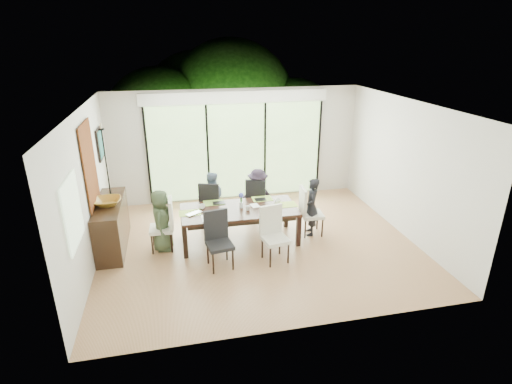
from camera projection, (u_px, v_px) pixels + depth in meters
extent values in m
cube|color=brown|center=(259.00, 244.00, 7.87)|extent=(6.00, 5.00, 0.01)
cube|color=white|center=(259.00, 105.00, 6.87)|extent=(6.00, 5.00, 0.01)
cube|color=beige|center=(236.00, 145.00, 9.65)|extent=(6.00, 0.02, 2.70)
cube|color=white|center=(302.00, 244.00, 5.09)|extent=(6.00, 0.02, 2.70)
cube|color=beige|center=(86.00, 192.00, 6.78)|extent=(0.02, 5.00, 2.70)
cube|color=beige|center=(406.00, 169.00, 7.96)|extent=(0.02, 5.00, 2.70)
cube|color=#598C3F|center=(237.00, 152.00, 9.67)|extent=(4.20, 0.02, 2.30)
cube|color=white|center=(236.00, 97.00, 9.19)|extent=(4.40, 0.06, 0.28)
cube|color=black|center=(148.00, 157.00, 9.25)|extent=(0.05, 0.04, 2.30)
cube|color=black|center=(208.00, 153.00, 9.53)|extent=(0.05, 0.04, 2.30)
cube|color=black|center=(265.00, 150.00, 9.80)|extent=(0.05, 0.04, 2.30)
cube|color=black|center=(319.00, 147.00, 10.08)|extent=(0.05, 0.04, 2.30)
cube|color=#8CAD7F|center=(73.00, 212.00, 5.64)|extent=(0.02, 0.90, 1.00)
cube|color=#533723|center=(232.00, 187.00, 10.98)|extent=(6.00, 1.80, 0.10)
cube|color=brown|center=(227.00, 157.00, 11.48)|extent=(6.00, 0.08, 0.06)
sphere|color=#14380F|center=(161.00, 123.00, 11.72)|extent=(3.20, 3.20, 3.20)
sphere|color=#14380F|center=(231.00, 104.00, 12.56)|extent=(4.00, 4.00, 4.00)
sphere|color=#14380F|center=(293.00, 124.00, 12.38)|extent=(2.80, 2.80, 2.80)
sphere|color=#14380F|center=(198.00, 108.00, 13.07)|extent=(3.60, 3.60, 3.60)
cube|color=black|center=(239.00, 210.00, 7.73)|extent=(2.23, 1.02, 0.06)
cube|color=black|center=(239.00, 214.00, 7.77)|extent=(2.05, 0.84, 0.09)
cube|color=black|center=(185.00, 242.00, 7.26)|extent=(0.08, 0.08, 0.64)
cube|color=black|center=(299.00, 231.00, 7.68)|extent=(0.08, 0.08, 0.64)
cube|color=black|center=(183.00, 222.00, 8.04)|extent=(0.08, 0.08, 0.64)
cube|color=black|center=(286.00, 213.00, 8.47)|extent=(0.08, 0.08, 0.64)
imported|color=#3E4F34|center=(162.00, 220.00, 7.47)|extent=(0.46, 0.62, 1.20)
imported|color=black|center=(311.00, 207.00, 8.05)|extent=(0.47, 0.63, 1.20)
imported|color=slate|center=(212.00, 199.00, 8.43)|extent=(0.58, 0.39, 1.20)
imported|color=#241B29|center=(258.00, 196.00, 8.62)|extent=(0.63, 0.48, 1.20)
cube|color=#92B440|center=(190.00, 213.00, 7.54)|extent=(0.41, 0.30, 0.01)
cube|color=#99B741|center=(286.00, 205.00, 7.91)|extent=(0.41, 0.30, 0.01)
cube|color=#76A139|center=(214.00, 203.00, 8.00)|extent=(0.41, 0.30, 0.01)
cube|color=#91BA42|center=(262.00, 199.00, 8.20)|extent=(0.41, 0.30, 0.01)
cube|color=white|center=(213.00, 218.00, 7.34)|extent=(0.41, 0.30, 0.01)
cube|color=black|center=(219.00, 203.00, 7.97)|extent=(0.24, 0.17, 0.01)
cube|color=black|center=(260.00, 199.00, 8.14)|extent=(0.22, 0.16, 0.01)
cube|color=white|center=(275.00, 207.00, 7.82)|extent=(0.28, 0.20, 0.00)
cube|color=white|center=(213.00, 217.00, 7.34)|extent=(0.24, 0.24, 0.02)
cube|color=#D46218|center=(213.00, 216.00, 7.33)|extent=(0.19, 0.19, 0.01)
cylinder|color=silver|center=(241.00, 205.00, 7.76)|extent=(0.07, 0.07, 0.11)
cylinder|color=#337226|center=(241.00, 200.00, 7.72)|extent=(0.04, 0.04, 0.15)
sphere|color=#4B52BC|center=(241.00, 195.00, 7.68)|extent=(0.10, 0.10, 0.10)
imported|color=silver|center=(195.00, 214.00, 7.46)|extent=(0.37, 0.33, 0.02)
imported|color=white|center=(202.00, 207.00, 7.71)|extent=(0.16, 0.16, 0.09)
imported|color=white|center=(248.00, 208.00, 7.65)|extent=(0.11, 0.11, 0.09)
imported|color=white|center=(278.00, 201.00, 7.96)|extent=(0.15, 0.15, 0.09)
imported|color=white|center=(251.00, 206.00, 7.82)|extent=(0.19, 0.23, 0.02)
cube|color=black|center=(112.00, 225.00, 7.59)|extent=(0.46, 1.65, 0.93)
imported|color=olive|center=(107.00, 202.00, 7.30)|extent=(0.49, 0.49, 0.12)
cylinder|color=black|center=(111.00, 195.00, 7.73)|extent=(0.10, 0.10, 0.04)
cylinder|color=black|center=(106.00, 163.00, 7.49)|extent=(0.02, 0.02, 1.29)
cylinder|color=black|center=(101.00, 129.00, 7.26)|extent=(0.10, 0.10, 0.03)
cylinder|color=silver|center=(101.00, 126.00, 7.23)|extent=(0.04, 0.04, 0.10)
cube|color=#8C3B14|center=(90.00, 165.00, 7.02)|extent=(0.02, 1.00, 1.50)
cube|color=black|center=(100.00, 144.00, 8.19)|extent=(0.03, 0.55, 0.65)
cube|color=#184F4E|center=(101.00, 144.00, 8.19)|extent=(0.01, 0.45, 0.55)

